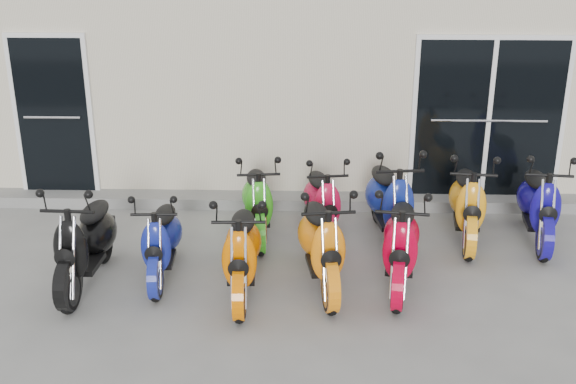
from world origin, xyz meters
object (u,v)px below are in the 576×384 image
object	(u,v)px
scooter_front_black	(84,231)
scooter_front_blue	(161,231)
scooter_front_orange_b	(322,233)
scooter_back_yellow	(468,194)
scooter_back_red	(322,194)
scooter_front_orange_a	(241,241)
scooter_front_red	(401,233)
scooter_back_green	(258,192)
scooter_back_blue	(390,191)
scooter_back_extra	(540,194)

from	to	relation	value
scooter_front_black	scooter_front_blue	world-z (taller)	scooter_front_black
scooter_front_orange_b	scooter_back_yellow	size ratio (longest dim) A/B	1.02
scooter_front_blue	scooter_back_red	bearing A→B (deg)	30.26
scooter_front_blue	scooter_back_red	xyz separation A→B (m)	(1.75, 1.13, 0.01)
scooter_front_orange_a	scooter_front_orange_b	xyz separation A→B (m)	(0.83, 0.19, 0.02)
scooter_front_red	scooter_back_green	world-z (taller)	scooter_front_red
scooter_front_orange_b	scooter_front_blue	bearing A→B (deg)	166.72
scooter_back_red	scooter_back_yellow	distance (m)	1.75
scooter_front_orange_b	scooter_back_yellow	world-z (taller)	scooter_front_orange_b
scooter_back_red	scooter_front_orange_a	bearing A→B (deg)	-128.65
scooter_back_yellow	scooter_front_blue	bearing A→B (deg)	-155.95
scooter_front_orange_a	scooter_back_green	bearing A→B (deg)	85.20
scooter_back_blue	scooter_back_extra	world-z (taller)	scooter_back_blue
scooter_back_blue	scooter_back_extra	distance (m)	1.79
scooter_front_red	scooter_front_blue	bearing A→B (deg)	-173.94
scooter_front_black	scooter_back_green	bearing A→B (deg)	38.96
scooter_front_orange_a	scooter_back_yellow	bearing A→B (deg)	26.27
scooter_back_green	scooter_front_orange_a	bearing A→B (deg)	-99.19
scooter_back_red	scooter_front_black	bearing A→B (deg)	-160.90
scooter_front_black	scooter_front_blue	bearing A→B (deg)	15.82
scooter_front_orange_a	scooter_back_extra	bearing A→B (deg)	20.03
scooter_back_extra	scooter_front_orange_b	bearing A→B (deg)	-148.05
scooter_back_green	scooter_back_extra	size ratio (longest dim) A/B	0.95
scooter_back_extra	scooter_back_yellow	bearing A→B (deg)	-172.98
scooter_front_red	scooter_back_red	distance (m)	1.48
scooter_back_green	scooter_front_blue	bearing A→B (deg)	-137.52
scooter_back_green	scooter_back_yellow	distance (m)	2.54
scooter_back_red	scooter_back_blue	bearing A→B (deg)	-15.99
scooter_front_black	scooter_back_green	world-z (taller)	scooter_front_black
scooter_front_orange_a	scooter_back_red	distance (m)	1.70
scooter_back_yellow	scooter_back_extra	xyz separation A→B (m)	(0.85, 0.00, 0.00)
scooter_back_extra	scooter_front_black	bearing A→B (deg)	-159.15
scooter_front_orange_a	scooter_back_red	bearing A→B (deg)	57.70
scooter_front_black	scooter_front_red	world-z (taller)	scooter_front_black
scooter_front_black	scooter_back_green	size ratio (longest dim) A/B	1.08
scooter_back_red	scooter_back_blue	xyz separation A→B (m)	(0.81, -0.11, 0.08)
scooter_back_extra	scooter_front_blue	bearing A→B (deg)	-159.13
scooter_front_black	scooter_back_blue	distance (m)	3.54
scooter_front_black	scooter_front_orange_a	world-z (taller)	scooter_front_black
scooter_front_black	scooter_back_extra	bearing A→B (deg)	15.95
scooter_front_blue	scooter_back_red	size ratio (longest dim) A/B	0.98
scooter_front_red	scooter_back_yellow	world-z (taller)	scooter_front_red
scooter_front_orange_a	scooter_front_red	bearing A→B (deg)	5.75
scooter_front_orange_a	scooter_back_green	distance (m)	1.45
scooter_front_blue	scooter_back_yellow	world-z (taller)	scooter_back_yellow
scooter_front_red	scooter_back_green	bearing A→B (deg)	151.09
scooter_front_orange_b	scooter_back_red	bearing A→B (deg)	80.46
scooter_front_black	scooter_back_blue	xyz separation A→B (m)	(3.33, 1.21, 0.02)
scooter_front_red	scooter_back_extra	bearing A→B (deg)	41.80
scooter_front_blue	scooter_back_blue	distance (m)	2.76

